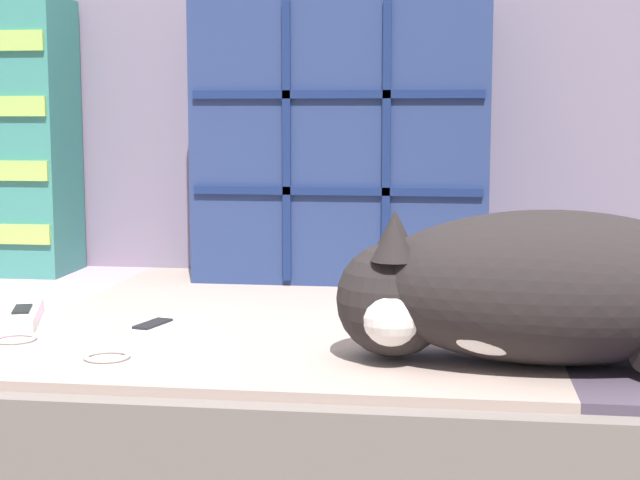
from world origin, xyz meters
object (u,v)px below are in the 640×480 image
at_px(sleeping_cat, 528,290).
at_px(game_remote_near, 23,317).
at_px(couch, 159,446).
at_px(throw_pillow_quilted, 341,142).
at_px(game_remote_far, 155,332).

height_order(sleeping_cat, game_remote_near, sleeping_cat).
xyz_separation_m(couch, throw_pillow_quilted, (0.23, 0.22, 0.41)).
distance_m(game_remote_near, game_remote_far, 0.19).
height_order(throw_pillow_quilted, sleeping_cat, throw_pillow_quilted).
xyz_separation_m(couch, game_remote_far, (0.07, -0.21, 0.21)).
bearing_deg(throw_pillow_quilted, couch, -135.76).
height_order(couch, game_remote_near, game_remote_near).
height_order(game_remote_near, game_remote_far, same).
bearing_deg(game_remote_far, couch, 106.95).
distance_m(sleeping_cat, game_remote_near, 0.61).
height_order(couch, sleeping_cat, sleeping_cat).
relative_size(game_remote_near, game_remote_far, 0.96).
distance_m(couch, sleeping_cat, 0.61).
bearing_deg(throw_pillow_quilted, game_remote_near, -132.76).
xyz_separation_m(sleeping_cat, game_remote_near, (-0.60, 0.11, -0.07)).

